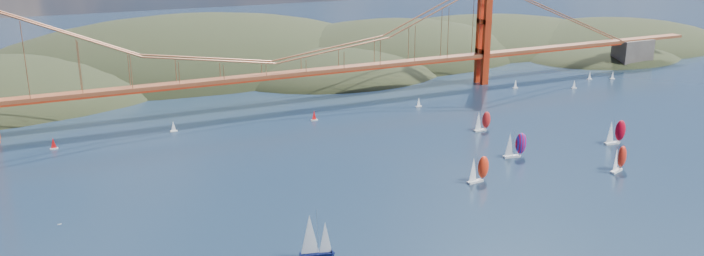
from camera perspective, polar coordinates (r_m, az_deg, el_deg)
name	(u,v)px	position (r m, az deg, el deg)	size (l,w,h in m)	color
headlands	(290,83)	(437.50, -5.18, 3.75)	(725.00, 225.00, 96.00)	black
bridge	(270,41)	(322.57, -6.87, 7.20)	(552.00, 12.00, 55.00)	brown
sloop_navy	(314,236)	(181.64, -3.15, -8.97)	(9.01, 6.02, 13.38)	black
racer_0	(478,169)	(236.19, 10.43, -3.36)	(8.85, 4.00, 10.02)	silver
racer_1	(619,158)	(260.06, 21.30, -2.37)	(9.02, 5.58, 10.09)	white
racer_2	(615,132)	(291.86, 21.04, -0.28)	(9.45, 3.97, 10.76)	white
racer_3	(482,121)	(295.14, 10.77, 0.59)	(8.04, 3.28, 9.24)	silver
racer_rwb	(515,144)	(264.05, 13.40, -1.34)	(9.39, 4.70, 10.56)	white
distant_boat_2	(53,143)	(290.81, -23.57, -1.18)	(3.00, 2.00, 4.70)	silver
distant_boat_3	(173,126)	(298.64, -14.63, 0.14)	(3.00, 2.00, 4.70)	silver
distant_boat_4	(515,84)	(376.62, 13.43, 3.58)	(3.00, 2.00, 4.70)	silver
distant_boat_5	(574,84)	(384.43, 17.99, 3.48)	(3.00, 2.00, 4.70)	silver
distant_boat_6	(590,75)	(410.14, 19.15, 4.16)	(3.00, 2.00, 4.70)	silver
distant_boat_7	(613,75)	(415.60, 20.85, 4.14)	(3.00, 2.00, 4.70)	silver
distant_boat_8	(419,102)	(330.15, 5.57, 2.16)	(3.00, 2.00, 4.70)	silver
distant_boat_9	(314,115)	(306.04, -3.17, 1.06)	(3.00, 2.00, 4.70)	silver
gull	(60,224)	(163.52, -23.13, -7.37)	(0.90, 0.25, 0.17)	white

